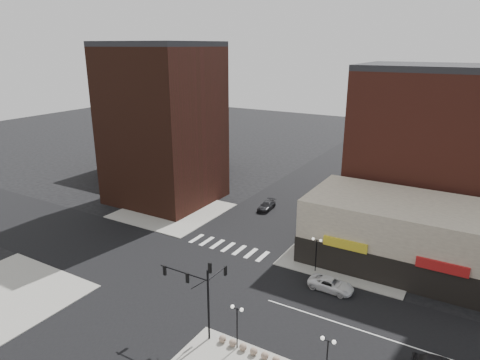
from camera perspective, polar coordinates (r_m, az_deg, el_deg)
The scene contains 16 objects.
ground at distance 50.62m, azimuth -6.56°, elevation -12.49°, with size 240.00×240.00×0.00m, color black.
road_ew at distance 50.61m, azimuth -6.56°, elevation -12.48°, with size 200.00×14.00×0.02m, color black.
road_ns at distance 50.61m, azimuth -6.56°, elevation -12.48°, with size 14.00×200.00×0.02m, color black.
sidewalk_nw at distance 69.03m, azimuth -8.97°, elevation -4.06°, with size 15.00×15.00×0.12m, color gray.
sidewalk_ne at distance 56.55m, azimuth 14.77°, elevation -9.52°, with size 15.00×15.00×0.12m, color gray.
building_nw at distance 71.37m, azimuth -10.22°, elevation 7.01°, with size 16.00×15.00×25.00m, color #3C1D13.
building_nw_low at distance 92.48m, azimuth -9.92°, elevation 5.30°, with size 20.00×18.00×12.00m, color #3C1D13.
building_ne_midrise at distance 66.11m, azimuth 22.96°, elevation 3.72°, with size 18.00×15.00×22.00m, color maroon.
building_ne_row at distance 54.54m, azimuth 21.79°, elevation -7.51°, with size 24.20×12.20×8.00m.
traffic_signal at distance 38.96m, azimuth -5.17°, elevation -13.91°, with size 5.59×3.09×7.77m.
street_lamp_se_a at distance 38.01m, azimuth -0.40°, elevation -17.75°, with size 1.22×0.32×4.16m.
street_lamp_se_b at distance 35.39m, azimuth 11.60°, elevation -21.23°, with size 1.22×0.32×4.16m.
street_lamp_ne at distance 50.19m, azimuth 10.17°, elevation -8.68°, with size 1.22×0.32×4.16m.
bollard_row at distance 38.90m, azimuth 2.58°, elevation -22.10°, with size 8.00×0.65×0.65m.
white_suv at distance 48.28m, azimuth 12.04°, elevation -13.46°, with size 2.25×4.88×1.36m, color white.
dark_sedan_north at distance 68.67m, azimuth 3.57°, elevation -3.46°, with size 1.80×4.43×1.28m, color black.
Camera 1 is at (27.01, -34.55, 25.28)m, focal length 32.00 mm.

